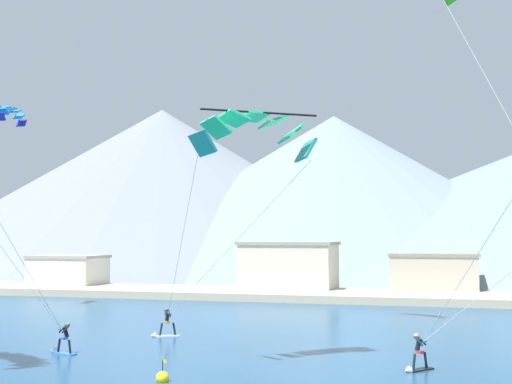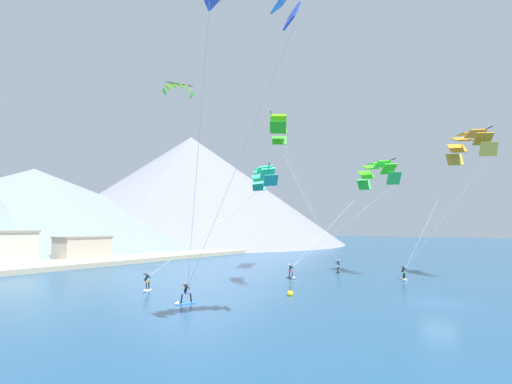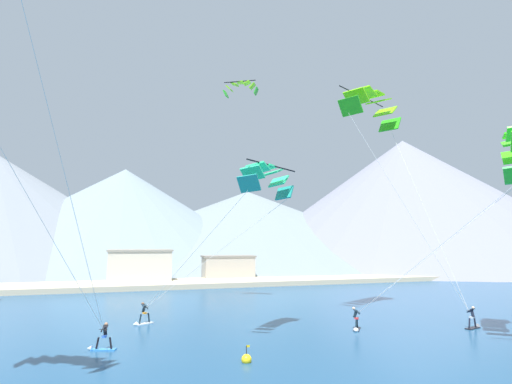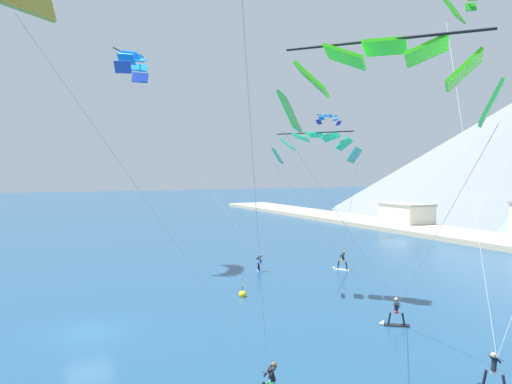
% 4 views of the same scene
% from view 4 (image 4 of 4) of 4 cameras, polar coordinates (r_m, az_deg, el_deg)
% --- Properties ---
extents(ground_plane, '(400.00, 400.00, 0.00)m').
position_cam_4_polar(ground_plane, '(30.49, -18.57, -14.99)').
color(ground_plane, navy).
extents(kitesurfer_near_trail, '(1.69, 1.26, 1.74)m').
position_cam_4_polar(kitesurfer_near_trail, '(46.84, 9.63, -8.10)').
color(kitesurfer_near_trail, white).
rests_on(kitesurfer_near_trail, ground).
extents(kitesurfer_mid_center, '(1.35, 1.64, 1.71)m').
position_cam_4_polar(kitesurfer_mid_center, '(31.14, 15.33, -13.64)').
color(kitesurfer_mid_center, black).
rests_on(kitesurfer_mid_center, ground).
extents(kitesurfer_far_left, '(1.78, 0.91, 1.65)m').
position_cam_4_polar(kitesurfer_far_left, '(45.52, 0.32, -8.47)').
color(kitesurfer_far_left, '#337FDB').
rests_on(kitesurfer_far_left, ground).
extents(kitesurfer_far_right, '(1.78, 0.89, 1.73)m').
position_cam_4_polar(kitesurfer_far_right, '(23.90, 26.07, -18.82)').
color(kitesurfer_far_right, black).
rests_on(kitesurfer_far_right, ground).
extents(parafoil_kite_near_trail, '(10.27, 10.34, 10.46)m').
position_cam_4_polar(parafoil_kite_near_trail, '(35.38, 6.84, 5.40)').
color(parafoil_kite_near_trail, teal).
extents(parafoil_kite_mid_center, '(11.19, 11.04, 12.43)m').
position_cam_4_polar(parafoil_kite_mid_center, '(19.18, 14.48, 12.80)').
color(parafoil_kite_mid_center, green).
extents(parafoil_kite_far_left, '(8.25, 11.76, 18.39)m').
position_cam_4_polar(parafoil_kite_far_left, '(47.56, -13.78, 13.96)').
color(parafoil_kite_far_left, '#2141AF').
extents(parafoil_kite_distant_high_outer, '(1.17, 3.85, 1.35)m').
position_cam_4_polar(parafoil_kite_distant_high_outer, '(67.93, 8.31, 8.33)').
color(parafoil_kite_distant_high_outer, '#232494').
extents(race_marker_buoy, '(0.56, 0.56, 1.02)m').
position_cam_4_polar(race_marker_buoy, '(36.68, -1.55, -11.62)').
color(race_marker_buoy, yellow).
rests_on(race_marker_buoy, ground).
extents(shore_building_promenade_mid, '(7.57, 5.61, 3.82)m').
position_cam_4_polar(shore_building_promenade_mid, '(83.76, 16.84, -2.56)').
color(shore_building_promenade_mid, silver).
rests_on(shore_building_promenade_mid, ground).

